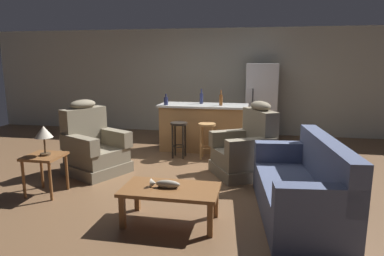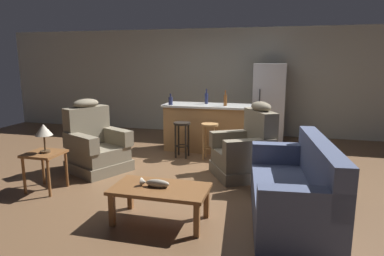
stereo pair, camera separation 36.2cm
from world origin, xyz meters
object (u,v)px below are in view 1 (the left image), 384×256
at_px(recliner_near_island, 247,149).
at_px(bottle_wine_dark, 166,101).
at_px(bar_stool_right, 207,134).
at_px(couch, 303,189).
at_px(fish_figurine, 165,184).
at_px(bottle_short_amber, 221,100).
at_px(recliner_near_lamp, 93,147).
at_px(end_table, 45,162).
at_px(table_lamp, 44,133).
at_px(kitchen_island, 203,127).
at_px(coffee_table, 171,192).
at_px(bar_stool_left, 179,133).
at_px(refrigerator, 261,102).
at_px(bottle_tall_green, 201,98).

distance_m(recliner_near_island, bottle_wine_dark, 2.12).
bearing_deg(bar_stool_right, couch, -55.75).
relative_size(fish_figurine, bottle_short_amber, 1.11).
bearing_deg(recliner_near_lamp, end_table, -75.14).
height_order(recliner_near_lamp, bottle_wine_dark, recliner_near_lamp).
distance_m(table_lamp, bottle_wine_dark, 2.74).
distance_m(bar_stool_right, bottle_short_amber, 0.83).
xyz_separation_m(end_table, kitchen_island, (1.78, 2.76, 0.02)).
relative_size(recliner_near_lamp, recliner_near_island, 1.00).
relative_size(fish_figurine, end_table, 0.61).
bearing_deg(coffee_table, fish_figurine, -175.27).
bearing_deg(recliner_near_lamp, bottle_short_amber, 67.56).
distance_m(kitchen_island, bar_stool_right, 0.65).
distance_m(bar_stool_left, refrigerator, 2.42).
distance_m(coffee_table, bar_stool_right, 2.64).
bearing_deg(refrigerator, bottle_tall_green, -138.81).
bearing_deg(bottle_wine_dark, recliner_near_lamp, -119.01).
bearing_deg(kitchen_island, end_table, -122.77).
xyz_separation_m(table_lamp, bottle_tall_green, (1.69, 2.89, 0.20)).
bearing_deg(couch, bar_stool_right, -62.01).
xyz_separation_m(recliner_near_lamp, recliner_near_island, (2.50, 0.34, 0.00)).
distance_m(recliner_near_island, table_lamp, 3.04).
height_order(table_lamp, bottle_wine_dark, bottle_wine_dark).
xyz_separation_m(fish_figurine, couch, (1.56, 0.47, -0.12)).
bearing_deg(bar_stool_right, end_table, -132.43).
relative_size(recliner_near_lamp, bar_stool_right, 1.76).
bearing_deg(bar_stool_left, table_lamp, -122.93).
bearing_deg(refrigerator, bar_stool_right, -118.45).
bearing_deg(refrigerator, bar_stool_left, -129.91).
bearing_deg(bar_stool_right, recliner_near_island, -45.48).
xyz_separation_m(recliner_near_lamp, kitchen_island, (1.56, 1.75, 0.06)).
distance_m(couch, bottle_wine_dark, 3.56).
distance_m(end_table, bottle_tall_green, 3.41).
bearing_deg(table_lamp, recliner_near_island, 26.73).
distance_m(coffee_table, recliner_near_lamp, 2.28).
bearing_deg(bar_stool_left, refrigerator, 50.09).
relative_size(bar_stool_left, bottle_tall_green, 2.21).
distance_m(fish_figurine, bottle_tall_green, 3.46).
xyz_separation_m(fish_figurine, recliner_near_island, (0.86, 1.86, -0.04)).
bearing_deg(recliner_near_island, table_lamp, -2.19).
xyz_separation_m(kitchen_island, bottle_short_amber, (0.36, -0.09, 0.59)).
bearing_deg(kitchen_island, bottle_tall_green, 115.93).
relative_size(fish_figurine, couch, 0.17).
xyz_separation_m(fish_figurine, bar_stool_right, (0.09, 2.64, 0.01)).
distance_m(coffee_table, bottle_short_amber, 3.26).
bearing_deg(end_table, coffee_table, -14.83).
height_order(couch, bar_stool_right, couch).
relative_size(recliner_near_island, bar_stool_left, 1.76).
bearing_deg(recliner_near_lamp, bottle_wine_dark, 87.79).
distance_m(refrigerator, bottle_short_amber, 1.53).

